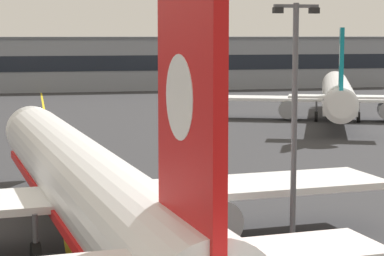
# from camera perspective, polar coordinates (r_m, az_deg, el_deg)

# --- Properties ---
(taxiway_centreline) EXTENTS (3.39, 179.98, 0.01)m
(taxiway_centreline) POSITION_cam_1_polar(r_m,az_deg,el_deg) (55.56, -10.08, -3.97)
(taxiway_centreline) COLOR yellow
(taxiway_centreline) RESTS_ON ground
(airliner_foreground) EXTENTS (32.32, 41.51, 11.65)m
(airliner_foreground) POSITION_cam_1_polar(r_m,az_deg,el_deg) (36.72, -8.00, -4.25)
(airliner_foreground) COLOR white
(airliner_foreground) RESTS_ON ground
(airliner_background) EXTENTS (30.06, 37.80, 11.15)m
(airliner_background) POSITION_cam_1_polar(r_m,az_deg,el_deg) (94.69, 10.79, 2.50)
(airliner_background) COLOR white
(airliner_background) RESTS_ON ground
(apron_lamp_post) EXTENTS (2.24, 0.90, 11.96)m
(apron_lamp_post) POSITION_cam_1_polar(r_m,az_deg,el_deg) (36.81, 7.64, 0.37)
(apron_lamp_post) COLOR #515156
(apron_lamp_post) RESTS_ON ground
(terminal_building) EXTENTS (144.69, 12.40, 9.97)m
(terminal_building) POSITION_cam_1_polar(r_m,az_deg,el_deg) (145.30, -11.81, 4.72)
(terminal_building) COLOR gray
(terminal_building) RESTS_ON ground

